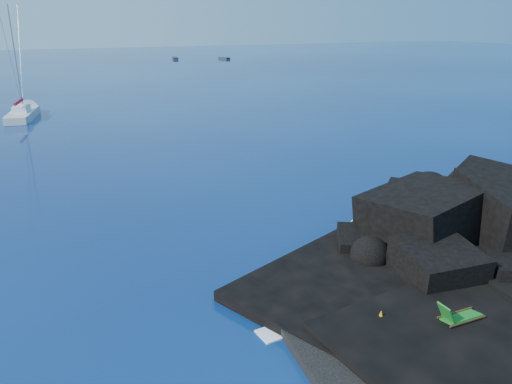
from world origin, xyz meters
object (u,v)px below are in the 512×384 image
sailboat (24,118)px  marker_cone (381,317)px  distant_boat_b (224,59)px  sunbather (441,304)px  distant_boat_a (175,59)px  deck_chair (462,312)px

sailboat → marker_cone: bearing=-66.5°
sailboat → distant_boat_b: size_ratio=2.99×
distant_boat_b → sunbather: bearing=-120.3°
distant_boat_a → sailboat: bearing=-106.8°
sailboat → sunbather: (13.62, -50.21, 0.52)m
marker_cone → distant_boat_b: (41.97, 123.60, -0.59)m
sunbather → marker_cone: 2.67m
distant_boat_a → distant_boat_b: (12.66, -5.44, 0.00)m
deck_chair → distant_boat_a: size_ratio=0.38×
distant_boat_a → sunbather: bearing=-91.5°
sailboat → distant_boat_b: (52.92, 73.54, 0.00)m
distant_boat_b → deck_chair: bearing=-120.2°
sailboat → distant_boat_b: 90.60m
deck_chair → sailboat: bearing=105.5°
sunbather → distant_boat_b: sunbather is taller
sailboat → deck_chair: size_ratio=7.33×
deck_chair → distant_boat_a: deck_chair is taller
sunbather → distant_boat_b: (39.30, 123.75, -0.52)m
sailboat → distant_boat_a: 88.65m
sailboat → distant_boat_a: sailboat is taller
sunbather → distant_boat_b: 129.84m
marker_cone → sunbather: bearing=-3.3°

